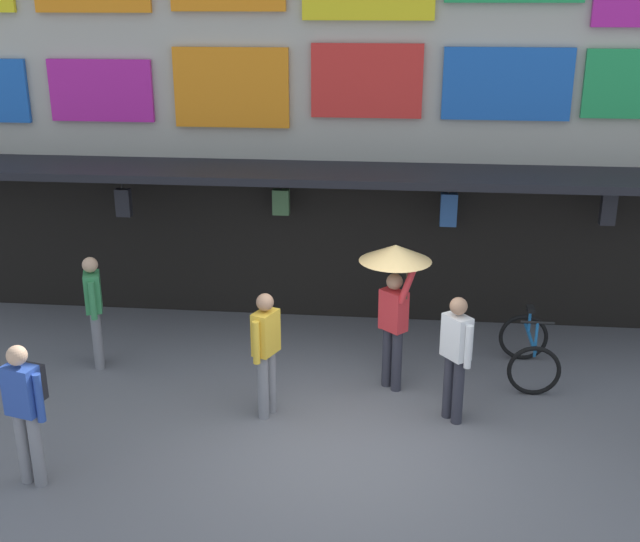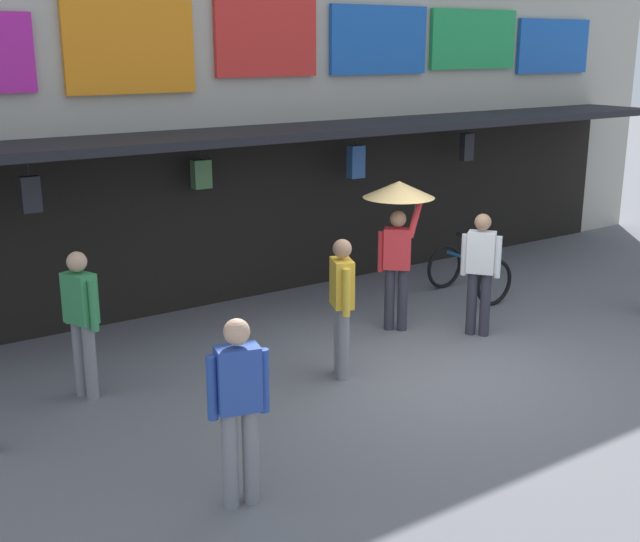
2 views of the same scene
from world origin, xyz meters
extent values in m
plane|color=slate|center=(0.00, 0.00, 0.00)|extent=(80.00, 80.00, 0.00)
cube|color=#B2AD9E|center=(0.00, 4.60, 4.00)|extent=(18.00, 1.20, 8.00)
cube|color=black|center=(0.00, 3.30, 2.60)|extent=(15.30, 1.40, 0.12)
cube|color=orange|center=(-2.11, 3.95, 3.79)|extent=(1.81, 0.08, 1.22)
cube|color=red|center=(0.00, 3.95, 3.91)|extent=(1.70, 0.08, 1.11)
cube|color=blue|center=(2.11, 3.95, 3.89)|extent=(1.92, 0.08, 1.07)
cube|color=green|center=(4.22, 3.95, 3.91)|extent=(1.99, 0.08, 1.01)
cube|color=blue|center=(6.33, 3.95, 3.79)|extent=(1.92, 0.08, 0.99)
cylinder|color=black|center=(-3.76, 3.28, 2.42)|extent=(0.02, 0.02, 0.25)
cube|color=#232328|center=(-3.76, 3.28, 2.07)|extent=(0.23, 0.14, 0.44)
cylinder|color=black|center=(-1.30, 3.63, 2.40)|extent=(0.02, 0.02, 0.28)
cube|color=#477042|center=(-1.30, 3.63, 2.06)|extent=(0.26, 0.16, 0.40)
cylinder|color=black|center=(1.32, 3.48, 2.42)|extent=(0.02, 0.02, 0.24)
cube|color=#2D5693|center=(1.32, 3.48, 2.05)|extent=(0.25, 0.15, 0.51)
cylinder|color=black|center=(3.68, 3.45, 2.45)|extent=(0.02, 0.02, 0.19)
cube|color=#232328|center=(3.68, 3.45, 2.12)|extent=(0.22, 0.13, 0.46)
cube|color=black|center=(0.00, 3.98, 1.25)|extent=(15.30, 0.04, 2.50)
torus|color=black|center=(2.45, 1.49, 0.36)|extent=(0.72, 0.07, 0.72)
torus|color=black|center=(2.46, 2.59, 0.36)|extent=(0.72, 0.07, 0.72)
cylinder|color=#1E66A8|center=(2.45, 2.04, 0.61)|extent=(0.06, 0.99, 0.05)
cylinder|color=#1E66A8|center=(2.46, 2.20, 0.78)|extent=(0.04, 0.04, 0.35)
cube|color=black|center=(2.46, 2.20, 0.97)|extent=(0.10, 0.20, 0.06)
cylinder|color=#1E66A8|center=(2.45, 1.57, 0.78)|extent=(0.04, 0.04, 0.50)
cylinder|color=black|center=(2.45, 1.57, 1.03)|extent=(0.44, 0.04, 0.04)
cylinder|color=#2D2D38|center=(0.47, 1.55, 0.44)|extent=(0.14, 0.14, 0.88)
cylinder|color=#2D2D38|center=(0.60, 1.43, 0.44)|extent=(0.14, 0.14, 0.88)
cube|color=red|center=(0.53, 1.49, 1.16)|extent=(0.41, 0.41, 0.56)
sphere|color=#A87A5B|center=(0.53, 1.49, 1.57)|extent=(0.22, 0.22, 0.22)
cylinder|color=red|center=(0.37, 1.64, 1.11)|extent=(0.09, 0.09, 0.56)
cylinder|color=red|center=(0.69, 1.34, 1.56)|extent=(0.23, 0.09, 0.48)
cylinder|color=#4C3823|center=(0.69, 1.34, 1.67)|extent=(0.02, 0.02, 0.55)
cone|color=#E0B770|center=(0.53, 1.49, 1.97)|extent=(0.96, 0.96, 0.22)
cylinder|color=#2D2D38|center=(1.27, 0.78, 0.44)|extent=(0.14, 0.14, 0.88)
cylinder|color=#2D2D38|center=(1.38, 0.63, 0.44)|extent=(0.14, 0.14, 0.88)
cube|color=white|center=(1.32, 0.70, 1.16)|extent=(0.39, 0.42, 0.56)
sphere|color=#A87A5B|center=(1.32, 0.70, 1.57)|extent=(0.22, 0.22, 0.22)
cylinder|color=white|center=(1.19, 0.88, 1.11)|extent=(0.09, 0.09, 0.56)
cylinder|color=white|center=(1.46, 0.53, 1.11)|extent=(0.09, 0.09, 0.56)
cylinder|color=gray|center=(-1.08, 0.50, 0.44)|extent=(0.14, 0.14, 0.88)
cylinder|color=gray|center=(-1.02, 0.67, 0.44)|extent=(0.14, 0.14, 0.88)
cube|color=gold|center=(-1.05, 0.59, 1.16)|extent=(0.34, 0.42, 0.56)
sphere|color=#A87A5B|center=(-1.05, 0.59, 1.57)|extent=(0.22, 0.22, 0.22)
cylinder|color=gold|center=(-1.13, 0.38, 1.11)|extent=(0.09, 0.09, 0.56)
cylinder|color=gold|center=(-0.97, 0.79, 1.11)|extent=(0.09, 0.09, 0.56)
cylinder|color=gray|center=(-3.77, 1.82, 0.44)|extent=(0.14, 0.14, 0.88)
cylinder|color=gray|center=(-3.71, 1.65, 0.44)|extent=(0.14, 0.14, 0.88)
cube|color=#388E51|center=(-3.74, 1.73, 1.16)|extent=(0.33, 0.41, 0.56)
sphere|color=tan|center=(-3.74, 1.73, 1.57)|extent=(0.22, 0.22, 0.22)
cylinder|color=#388E51|center=(-3.82, 1.94, 1.11)|extent=(0.09, 0.09, 0.56)
cylinder|color=#388E51|center=(-3.67, 1.52, 1.11)|extent=(0.09, 0.09, 0.56)
cylinder|color=gray|center=(-3.30, -1.20, 0.44)|extent=(0.14, 0.14, 0.88)
cylinder|color=gray|center=(-3.48, -1.16, 0.44)|extent=(0.14, 0.14, 0.88)
cube|color=#28479E|center=(-3.39, -1.18, 1.16)|extent=(0.40, 0.30, 0.56)
sphere|color=tan|center=(-3.39, -1.18, 1.57)|extent=(0.22, 0.22, 0.22)
cylinder|color=#28479E|center=(-3.18, -1.24, 1.11)|extent=(0.09, 0.09, 0.56)
cylinder|color=#28479E|center=(-3.60, -1.13, 1.11)|extent=(0.09, 0.09, 0.56)
cube|color=#232328|center=(-3.35, -1.03, 1.18)|extent=(0.31, 0.23, 0.40)
camera|label=1|loc=(0.56, -8.24, 5.14)|focal=43.80mm
camera|label=2|loc=(-6.32, -6.64, 3.81)|focal=45.32mm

